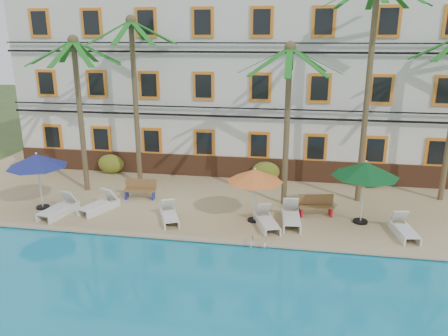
% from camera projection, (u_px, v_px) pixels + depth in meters
% --- Properties ---
extents(ground, '(100.00, 100.00, 0.00)m').
position_uv_depth(ground, '(205.00, 236.00, 17.75)').
color(ground, '#384C23').
rests_on(ground, ground).
extents(pool_deck, '(30.00, 12.00, 0.25)m').
position_uv_depth(pool_deck, '(225.00, 191.00, 22.43)').
color(pool_deck, tan).
rests_on(pool_deck, ground).
extents(pool_coping, '(30.00, 0.35, 0.06)m').
position_uv_depth(pool_coping, '(200.00, 239.00, 16.82)').
color(pool_coping, tan).
rests_on(pool_coping, pool_deck).
extents(hotel_building, '(25.40, 6.44, 10.22)m').
position_uv_depth(hotel_building, '(239.00, 79.00, 25.59)').
color(hotel_building, silver).
rests_on(hotel_building, pool_deck).
extents(palm_a, '(4.50, 4.50, 7.61)m').
position_uv_depth(palm_a, '(78.00, 93.00, 20.88)').
color(palm_a, brown).
rests_on(palm_a, pool_deck).
extents(palm_b, '(4.50, 4.50, 8.51)m').
position_uv_depth(palm_b, '(134.00, 80.00, 21.67)').
color(palm_b, brown).
rests_on(palm_b, pool_deck).
extents(palm_c, '(4.50, 4.50, 7.34)m').
position_uv_depth(palm_c, '(288.00, 102.00, 19.10)').
color(palm_c, brown).
rests_on(palm_c, pool_deck).
extents(palm_d, '(4.50, 4.50, 10.08)m').
position_uv_depth(palm_d, '(370.00, 65.00, 19.03)').
color(palm_d, brown).
rests_on(palm_d, pool_deck).
extents(shrub_left, '(1.50, 0.90, 1.10)m').
position_uv_depth(shrub_left, '(111.00, 164.00, 24.84)').
color(shrub_left, '#205A19').
rests_on(shrub_left, pool_deck).
extents(shrub_mid, '(1.50, 0.90, 1.10)m').
position_uv_depth(shrub_mid, '(266.00, 172.00, 23.43)').
color(shrub_mid, '#205A19').
rests_on(shrub_mid, pool_deck).
extents(shrub_right, '(1.50, 0.90, 1.10)m').
position_uv_depth(shrub_right, '(370.00, 177.00, 22.57)').
color(shrub_right, '#205A19').
rests_on(shrub_right, pool_deck).
extents(umbrella_blue, '(2.64, 2.64, 2.63)m').
position_uv_depth(umbrella_blue, '(37.00, 161.00, 19.30)').
color(umbrella_blue, black).
rests_on(umbrella_blue, pool_deck).
extents(umbrella_red, '(2.37, 2.37, 2.38)m').
position_uv_depth(umbrella_red, '(255.00, 176.00, 17.98)').
color(umbrella_red, black).
rests_on(umbrella_red, pool_deck).
extents(umbrella_green, '(2.73, 2.73, 2.73)m').
position_uv_depth(umbrella_green, '(365.00, 170.00, 17.74)').
color(umbrella_green, black).
rests_on(umbrella_green, pool_deck).
extents(lounger_a, '(1.08, 2.11, 0.95)m').
position_uv_depth(lounger_a, '(59.00, 208.00, 19.13)').
color(lounger_a, silver).
rests_on(lounger_a, pool_deck).
extents(lounger_b, '(1.40, 2.05, 0.92)m').
position_uv_depth(lounger_b, '(100.00, 204.00, 19.58)').
color(lounger_b, silver).
rests_on(lounger_b, pool_deck).
extents(lounger_c, '(1.28, 1.88, 0.84)m').
position_uv_depth(lounger_c, '(169.00, 215.00, 18.50)').
color(lounger_c, silver).
rests_on(lounger_c, pool_deck).
extents(lounger_d, '(1.26, 1.97, 0.88)m').
position_uv_depth(lounger_d, '(267.00, 221.00, 17.89)').
color(lounger_d, silver).
rests_on(lounger_d, pool_deck).
extents(lounger_e, '(0.87, 2.08, 0.96)m').
position_uv_depth(lounger_e, '(291.00, 216.00, 18.25)').
color(lounger_e, silver).
rests_on(lounger_e, pool_deck).
extents(lounger_f, '(0.92, 1.92, 0.87)m').
position_uv_depth(lounger_f, '(404.00, 229.00, 17.13)').
color(lounger_f, silver).
rests_on(lounger_f, pool_deck).
extents(bench_left, '(1.54, 0.64, 0.93)m').
position_uv_depth(bench_left, '(140.00, 189.00, 21.03)').
color(bench_left, olive).
rests_on(bench_left, pool_deck).
extents(bench_right, '(1.56, 0.76, 0.93)m').
position_uv_depth(bench_right, '(316.00, 205.00, 19.02)').
color(bench_right, olive).
rests_on(bench_right, pool_deck).
extents(pool_ladder, '(0.54, 0.74, 0.74)m').
position_uv_depth(pool_ladder, '(259.00, 246.00, 16.37)').
color(pool_ladder, silver).
rests_on(pool_ladder, ground).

